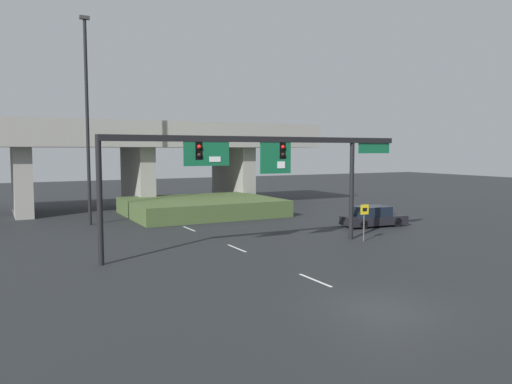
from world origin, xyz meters
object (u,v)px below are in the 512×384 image
(signal_gantry, at_px, (258,157))
(speed_limit_sign, at_px, (364,217))
(highway_light_pole_near, at_px, (87,117))
(parked_sedan_near_right, at_px, (373,217))

(signal_gantry, height_order, speed_limit_sign, signal_gantry)
(speed_limit_sign, relative_size, highway_light_pole_near, 0.15)
(signal_gantry, height_order, highway_light_pole_near, highway_light_pole_near)
(highway_light_pole_near, bearing_deg, signal_gantry, -63.33)
(signal_gantry, xyz_separation_m, highway_light_pole_near, (-6.90, 13.73, 2.79))
(signal_gantry, distance_m, parked_sedan_near_right, 12.60)
(speed_limit_sign, bearing_deg, signal_gantry, 171.78)
(signal_gantry, bearing_deg, parked_sedan_near_right, 16.94)
(signal_gantry, distance_m, speed_limit_sign, 7.74)
(speed_limit_sign, distance_m, parked_sedan_near_right, 6.36)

